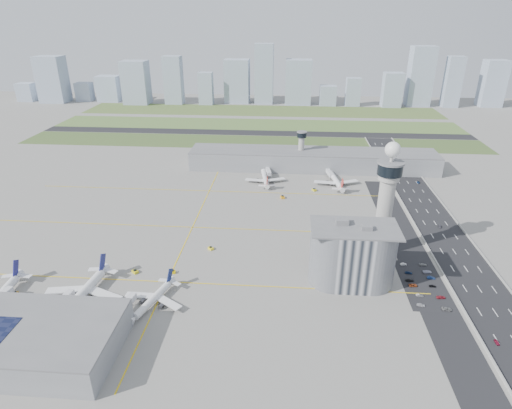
# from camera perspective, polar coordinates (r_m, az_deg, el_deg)

# --- Properties ---
(ground) EXTENTS (1000.00, 1000.00, 0.00)m
(ground) POSITION_cam_1_polar(r_m,az_deg,el_deg) (241.77, -0.65, -6.67)
(ground) COLOR gray
(grass_strip_0) EXTENTS (480.00, 50.00, 0.08)m
(grass_strip_0) POSITION_cam_1_polar(r_m,az_deg,el_deg) (450.58, -0.66, 8.33)
(grass_strip_0) COLOR #375126
(grass_strip_0) RESTS_ON ground
(grass_strip_1) EXTENTS (480.00, 60.00, 0.08)m
(grass_strip_1) POSITION_cam_1_polar(r_m,az_deg,el_deg) (522.81, 0.08, 10.60)
(grass_strip_1) COLOR #536E34
(grass_strip_1) RESTS_ON ground
(grass_strip_2) EXTENTS (480.00, 70.00, 0.08)m
(grass_strip_2) POSITION_cam_1_polar(r_m,az_deg,el_deg) (600.60, 0.68, 12.42)
(grass_strip_2) COLOR #445A2A
(grass_strip_2) RESTS_ON ground
(runway) EXTENTS (480.00, 22.00, 0.10)m
(runway) POSITION_cam_1_polar(r_m,az_deg,el_deg) (486.10, -0.26, 9.54)
(runway) COLOR black
(runway) RESTS_ON ground
(highway) EXTENTS (28.00, 500.00, 0.10)m
(highway) POSITION_cam_1_polar(r_m,az_deg,el_deg) (259.46, 25.76, -7.03)
(highway) COLOR black
(highway) RESTS_ON ground
(barrier_left) EXTENTS (0.60, 500.00, 1.20)m
(barrier_left) POSITION_cam_1_polar(r_m,az_deg,el_deg) (254.34, 22.83, -6.95)
(barrier_left) COLOR #9E9E99
(barrier_left) RESTS_ON ground
(barrier_right) EXTENTS (0.60, 500.00, 1.20)m
(barrier_right) POSITION_cam_1_polar(r_m,az_deg,el_deg) (264.71, 28.62, -6.88)
(barrier_right) COLOR #9E9E99
(barrier_right) RESTS_ON ground
(landside_road) EXTENTS (18.00, 260.00, 0.08)m
(landside_road) POSITION_cam_1_polar(r_m,az_deg,el_deg) (243.14, 21.00, -8.29)
(landside_road) COLOR black
(landside_road) RESTS_ON ground
(parking_lot) EXTENTS (20.00, 44.00, 0.10)m
(parking_lot) POSITION_cam_1_polar(r_m,az_deg,el_deg) (232.96, 21.28, -9.87)
(parking_lot) COLOR black
(parking_lot) RESTS_ON ground
(taxiway_line_h_0) EXTENTS (260.00, 0.60, 0.01)m
(taxiway_line_h_0) POSITION_cam_1_polar(r_m,az_deg,el_deg) (223.81, -11.77, -10.07)
(taxiway_line_h_0) COLOR yellow
(taxiway_line_h_0) RESTS_ON ground
(taxiway_line_h_1) EXTENTS (260.00, 0.60, 0.01)m
(taxiway_line_h_1) POSITION_cam_1_polar(r_m,az_deg,el_deg) (273.56, -8.48, -3.02)
(taxiway_line_h_1) COLOR yellow
(taxiway_line_h_1) RESTS_ON ground
(taxiway_line_h_2) EXTENTS (260.00, 0.60, 0.01)m
(taxiway_line_h_2) POSITION_cam_1_polar(r_m,az_deg,el_deg) (326.78, -6.25, 1.81)
(taxiway_line_h_2) COLOR yellow
(taxiway_line_h_2) RESTS_ON ground
(taxiway_line_v) EXTENTS (0.60, 260.00, 0.01)m
(taxiway_line_v) POSITION_cam_1_polar(r_m,az_deg,el_deg) (273.56, -8.48, -3.02)
(taxiway_line_v) COLOR yellow
(taxiway_line_v) RESTS_ON ground
(control_tower) EXTENTS (14.00, 14.00, 64.50)m
(control_tower) POSITION_cam_1_polar(r_m,az_deg,el_deg) (238.25, 17.01, 1.16)
(control_tower) COLOR #ADAAA5
(control_tower) RESTS_ON ground
(secondary_tower) EXTENTS (8.60, 8.60, 31.90)m
(secondary_tower) POSITION_cam_1_polar(r_m,az_deg,el_deg) (371.81, 6.06, 7.71)
(secondary_tower) COLOR #ADAAA5
(secondary_tower) RESTS_ON ground
(admin_building) EXTENTS (42.00, 24.00, 33.50)m
(admin_building) POSITION_cam_1_polar(r_m,az_deg,el_deg) (216.84, 12.71, -6.59)
(admin_building) COLOR #B2B2B7
(admin_building) RESTS_ON ground
(terminal_pier) EXTENTS (210.00, 32.00, 15.80)m
(terminal_pier) POSITION_cam_1_polar(r_m,az_deg,el_deg) (373.60, 7.53, 5.96)
(terminal_pier) COLOR gray
(terminal_pier) RESTS_ON ground
(near_terminal) EXTENTS (84.00, 42.00, 13.00)m
(near_terminal) POSITION_cam_1_polar(r_m,az_deg,el_deg) (202.18, -29.80, -15.25)
(near_terminal) COLOR gray
(near_terminal) RESTS_ON ground
(airplane_near_b) EXTENTS (43.12, 49.20, 12.73)m
(airplane_near_b) POSITION_cam_1_polar(r_m,az_deg,el_deg) (219.55, -22.21, -10.31)
(airplane_near_b) COLOR white
(airplane_near_b) RESTS_ON ground
(airplane_near_c) EXTENTS (38.99, 42.49, 9.87)m
(airplane_near_c) POSITION_cam_1_polar(r_m,az_deg,el_deg) (207.16, -13.68, -11.75)
(airplane_near_c) COLOR white
(airplane_near_c) RESTS_ON ground
(airplane_far_a) EXTENTS (37.42, 42.21, 10.61)m
(airplane_far_a) POSITION_cam_1_polar(r_m,az_deg,el_deg) (340.59, 1.22, 3.86)
(airplane_far_a) COLOR white
(airplane_far_a) RESTS_ON ground
(airplane_far_b) EXTENTS (41.11, 46.40, 11.68)m
(airplane_far_b) POSITION_cam_1_polar(r_m,az_deg,el_deg) (341.03, 10.63, 3.56)
(airplane_far_b) COLOR white
(airplane_far_b) RESTS_ON ground
(jet_bridge_near_1) EXTENTS (5.39, 14.31, 5.70)m
(jet_bridge_near_1) POSITION_cam_1_polar(r_m,az_deg,el_deg) (215.27, -25.47, -12.87)
(jet_bridge_near_1) COLOR silver
(jet_bridge_near_1) RESTS_ON ground
(jet_bridge_near_2) EXTENTS (5.39, 14.31, 5.70)m
(jet_bridge_near_2) POSITION_cam_1_polar(r_m,az_deg,el_deg) (202.80, -17.85, -13.95)
(jet_bridge_near_2) COLOR silver
(jet_bridge_near_2) RESTS_ON ground
(jet_bridge_far_0) EXTENTS (5.39, 14.31, 5.70)m
(jet_bridge_far_0) POSITION_cam_1_polar(r_m,az_deg,el_deg) (359.92, 1.53, 4.59)
(jet_bridge_far_0) COLOR silver
(jet_bridge_far_0) RESTS_ON ground
(jet_bridge_far_1) EXTENTS (5.39, 14.31, 5.70)m
(jet_bridge_far_1) POSITION_cam_1_polar(r_m,az_deg,el_deg) (361.05, 9.50, 4.32)
(jet_bridge_far_1) COLOR silver
(jet_bridge_far_1) RESTS_ON ground
(tug_0) EXTENTS (3.28, 2.75, 1.63)m
(tug_0) POSITION_cam_1_polar(r_m,az_deg,el_deg) (239.95, -29.45, -10.29)
(tug_0) COLOR orange
(tug_0) RESTS_ON ground
(tug_1) EXTENTS (3.95, 3.76, 1.89)m
(tug_1) POSITION_cam_1_polar(r_m,az_deg,el_deg) (234.30, -15.83, -8.55)
(tug_1) COLOR gold
(tug_1) RESTS_ON ground
(tug_2) EXTENTS (3.28, 2.50, 1.74)m
(tug_2) POSITION_cam_1_polar(r_m,az_deg,el_deg) (229.60, -11.07, -8.78)
(tug_2) COLOR #E6BF00
(tug_2) RESTS_ON ground
(tug_3) EXTENTS (3.69, 3.68, 1.80)m
(tug_3) POSITION_cam_1_polar(r_m,az_deg,el_deg) (247.41, -6.06, -5.79)
(tug_3) COLOR yellow
(tug_3) RESTS_ON ground
(tug_4) EXTENTS (3.36, 4.15, 2.10)m
(tug_4) POSITION_cam_1_polar(r_m,az_deg,el_deg) (312.39, 3.55, 1.02)
(tug_4) COLOR orange
(tug_4) RESTS_ON ground
(tug_5) EXTENTS (3.67, 4.07, 1.96)m
(tug_5) POSITION_cam_1_polar(r_m,az_deg,el_deg) (327.74, 7.77, 1.98)
(tug_5) COLOR gold
(tug_5) RESTS_ON ground
(car_lot_0) EXTENTS (3.74, 2.00, 1.21)m
(car_lot_0) POSITION_cam_1_polar(r_m,az_deg,el_deg) (217.20, 21.12, -12.38)
(car_lot_0) COLOR silver
(car_lot_0) RESTS_ON ground
(car_lot_1) EXTENTS (3.60, 1.30, 1.18)m
(car_lot_1) POSITION_cam_1_polar(r_m,az_deg,el_deg) (223.52, 21.01, -11.23)
(car_lot_1) COLOR gray
(car_lot_1) RESTS_ON ground
(car_lot_2) EXTENTS (4.50, 2.37, 1.21)m
(car_lot_2) POSITION_cam_1_polar(r_m,az_deg,el_deg) (229.55, 20.23, -10.07)
(car_lot_2) COLOR #933F1C
(car_lot_2) RESTS_ON ground
(car_lot_3) EXTENTS (4.40, 2.30, 1.22)m
(car_lot_3) POSITION_cam_1_polar(r_m,az_deg,el_deg) (232.84, 19.81, -9.47)
(car_lot_3) COLOR black
(car_lot_3) RESTS_ON ground
(car_lot_4) EXTENTS (3.72, 1.81, 1.22)m
(car_lot_4) POSITION_cam_1_polar(r_m,az_deg,el_deg) (238.81, 19.68, -8.54)
(car_lot_4) COLOR #12264E
(car_lot_4) RESTS_ON ground
(car_lot_5) EXTENTS (3.60, 1.63, 1.14)m
(car_lot_5) POSITION_cam_1_polar(r_m,az_deg,el_deg) (245.23, 19.06, -7.53)
(car_lot_5) COLOR white
(car_lot_5) RESTS_ON ground
(car_lot_6) EXTENTS (4.73, 2.53, 1.26)m
(car_lot_6) POSITION_cam_1_polar(r_m,az_deg,el_deg) (219.06, 24.09, -12.60)
(car_lot_6) COLOR gray
(car_lot_6) RESTS_ON ground
(car_lot_7) EXTENTS (4.47, 2.25, 1.25)m
(car_lot_7) POSITION_cam_1_polar(r_m,az_deg,el_deg) (225.83, 23.44, -11.27)
(car_lot_7) COLOR maroon
(car_lot_7) RESTS_ON ground
(car_lot_8) EXTENTS (3.40, 1.48, 1.14)m
(car_lot_8) POSITION_cam_1_polar(r_m,az_deg,el_deg) (232.52, 22.47, -10.01)
(car_lot_8) COLOR black
(car_lot_8) RESTS_ON ground
(car_lot_9) EXTENTS (4.01, 1.51, 1.31)m
(car_lot_9) POSITION_cam_1_polar(r_m,az_deg,el_deg) (238.60, 22.31, -9.02)
(car_lot_9) COLOR navy
(car_lot_9) RESTS_ON ground
(car_lot_10) EXTENTS (4.63, 2.44, 1.24)m
(car_lot_10) POSITION_cam_1_polar(r_m,az_deg,el_deg) (242.92, 21.86, -8.31)
(car_lot_10) COLOR silver
(car_lot_10) RESTS_ON ground
(car_lot_11) EXTENTS (4.14, 2.04, 1.16)m
(car_lot_11) POSITION_cam_1_polar(r_m,az_deg,el_deg) (248.39, 21.38, -7.48)
(car_lot_11) COLOR gray
(car_lot_11) RESTS_ON ground
(car_hw_0) EXTENTS (1.38, 3.29, 1.11)m
(car_hw_0) POSITION_cam_1_polar(r_m,az_deg,el_deg) (209.57, 29.45, -15.70)
(car_hw_0) COLOR maroon
(car_hw_0) RESTS_ON ground
(car_hw_1) EXTENTS (1.68, 3.80, 1.21)m
(car_hw_1) POSITION_cam_1_polar(r_m,az_deg,el_deg) (294.24, 23.29, -2.70)
(car_hw_1) COLOR black
(car_hw_1) RESTS_ON ground
(car_hw_2) EXTENTS (2.56, 4.48, 1.18)m
(car_hw_2) POSITION_cam_1_polar(r_m,az_deg,el_deg) (363.70, 20.83, 2.79)
(car_hw_2) COLOR navy
(car_hw_2) RESTS_ON ground
(car_hw_4) EXTENTS (1.84, 3.91, 1.29)m
(car_hw_4) POSITION_cam_1_polar(r_m,az_deg,el_deg) (414.36, 16.71, 5.93)
(car_hw_4) COLOR gray
(car_hw_4) RESTS_ON ground
(skyline_bldg_0) EXTENTS (24.05, 19.24, 26.50)m
(skyline_bldg_0) POSITION_cam_1_polar(r_m,az_deg,el_deg) (751.04, -28.26, 13.08)
(skyline_bldg_0) COLOR #9EADC1
(skyline_bldg_0) RESTS_ON ground
(skyline_bldg_1) EXTENTS (37.63, 30.10, 65.60)m
(skyline_bldg_1) POSITION_cam_1_polar(r_m,az_deg,el_deg) (721.25, -25.51, 14.82)
(skyline_bldg_1) COLOR #9EADC1
(skyline_bldg_1) RESTS_ON ground
(skyline_bldg_2) EXTENTS (22.81, 18.25, 26.79)m
(skyline_bldg_2) POSITION_cam_1_polar(r_m,az_deg,el_deg) (716.64, -21.89, 13.78)
(skyline_bldg_2) COLOR #9EADC1
(skyline_bldg_2) RESTS_ON ground
(skyline_bldg_3) EXTENTS (32.30, 25.84, 36.93)m
(skyline_bldg_3) POSITION_cam_1_polar(r_m,az_deg,el_deg) (701.06, -18.98, 14.42)
(skyline_bldg_3) COLOR #9EADC1
(skyline_bldg_3) RESTS_ON ground
(skyline_bldg_4) EXTENTS (35.81, 28.65, 60.36)m
(skyline_bldg_4) POSITION_cam_1_polar(r_m,az_deg,el_deg) (667.08, -15.71, 15.39)
(skyline_bldg_4) COLOR #9EADC1
(skyline_bldg_4) RESTS_ON ground
(skyline_bldg_5) EXTENTS (25.49, 20.39, 66.89)m
(skyline_bldg_5) POSITION_cam_1_polar(r_m,az_deg,el_deg) (654.70, -10.95, 15.97)
(skyline_bldg_5) COLOR #9EADC1
(skyline_bldg_5) RESTS_ON ground
(skyline_bldg_6) EXTENTS (20.04, 16.03, 45.20)m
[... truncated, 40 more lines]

